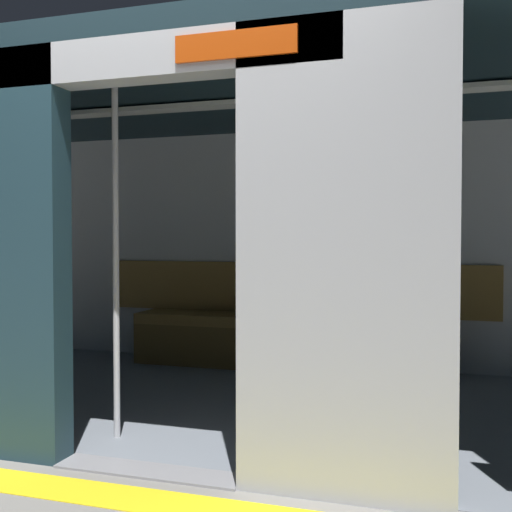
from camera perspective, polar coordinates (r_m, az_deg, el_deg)
ground_plane at (r=3.23m, az=-9.67°, el=-18.75°), size 60.00×60.00×0.00m
platform_edge_strip at (r=2.98m, az=-12.50°, el=-20.49°), size 8.00×0.24×0.01m
train_car at (r=4.25m, az=-2.36°, el=6.35°), size 6.40×2.94×2.19m
bench_seat at (r=5.36m, az=2.41°, el=-6.65°), size 2.64×0.44×0.45m
person_seated at (r=5.21m, az=4.95°, el=-3.30°), size 0.55×0.69×1.18m
handbag at (r=5.43m, az=0.53°, el=-4.53°), size 0.26×0.15×0.17m
book at (r=5.27m, az=9.62°, el=-5.52°), size 0.25×0.27×0.03m
grab_pole_door at (r=3.58m, az=-12.59°, el=0.01°), size 0.04×0.04×2.05m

